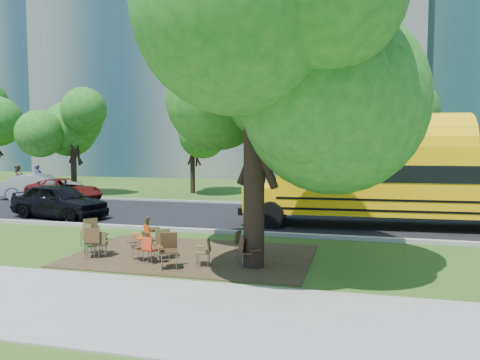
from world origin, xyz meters
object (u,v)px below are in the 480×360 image
(pedestrian_b, at_px, (17,179))
(chair_6, at_px, (205,249))
(school_bus, at_px, (429,181))
(black_car, at_px, (59,201))
(chair_0, at_px, (94,239))
(bg_car_silver, at_px, (41,187))
(chair_7, at_px, (246,249))
(chair_9, at_px, (143,235))
(chair_11, at_px, (163,241))
(chair_5, at_px, (168,247))
(chair_2, at_px, (101,242))
(chair_10, at_px, (150,227))
(main_tree, at_px, (254,73))
(bg_car_red, at_px, (64,190))
(chair_12, at_px, (241,241))
(chair_8, at_px, (90,229))
(chair_3, at_px, (142,243))
(pedestrian_a, at_px, (38,178))
(chair_1, at_px, (92,235))
(chair_4, at_px, (151,247))

(pedestrian_b, bearing_deg, chair_6, 17.52)
(school_bus, distance_m, black_car, 15.62)
(chair_0, xyz_separation_m, bg_car_silver, (-10.95, 12.08, 0.18))
(chair_0, relative_size, chair_7, 1.10)
(chair_9, bearing_deg, chair_11, 177.82)
(chair_0, distance_m, chair_5, 2.58)
(chair_2, xyz_separation_m, chair_10, (0.55, 2.16, 0.06))
(chair_2, bearing_deg, school_bus, 14.37)
(main_tree, xyz_separation_m, bg_car_red, (-13.44, 10.93, -4.53))
(chair_6, distance_m, chair_10, 3.57)
(chair_12, bearing_deg, chair_8, -80.52)
(school_bus, distance_m, chair_5, 11.10)
(main_tree, relative_size, chair_12, 11.28)
(chair_6, distance_m, chair_7, 1.12)
(bg_car_silver, distance_m, pedestrian_b, 4.27)
(chair_11, bearing_deg, chair_3, 170.90)
(chair_10, height_order, pedestrian_a, pedestrian_a)
(chair_1, xyz_separation_m, pedestrian_b, (-14.22, 13.97, 0.37))
(chair_3, xyz_separation_m, chair_10, (-0.76, 2.19, 0.03))
(chair_6, bearing_deg, chair_9, 50.15)
(chair_6, xyz_separation_m, chair_9, (-2.47, 1.36, 0.01))
(chair_6, height_order, chair_12, chair_6)
(chair_12, bearing_deg, chair_11, -57.06)
(chair_5, bearing_deg, chair_4, -50.20)
(chair_5, bearing_deg, bg_car_red, -68.20)
(chair_6, height_order, chair_8, chair_8)
(chair_2, distance_m, chair_6, 3.25)
(chair_1, relative_size, black_car, 0.21)
(chair_0, xyz_separation_m, chair_8, (-0.92, 1.29, 0.02))
(chair_1, height_order, chair_4, chair_1)
(chair_9, relative_size, chair_11, 0.87)
(chair_4, xyz_separation_m, chair_10, (-1.15, 2.44, 0.07))
(chair_0, distance_m, chair_3, 1.48)
(chair_0, bearing_deg, chair_1, 102.73)
(main_tree, relative_size, pedestrian_a, 4.63)
(school_bus, xyz_separation_m, bg_car_silver, (-21.01, 4.54, -1.12))
(chair_10, xyz_separation_m, pedestrian_b, (-15.26, 12.11, 0.42))
(main_tree, xyz_separation_m, chair_5, (-2.18, -0.74, -4.60))
(pedestrian_a, bearing_deg, black_car, -123.69)
(chair_5, height_order, pedestrian_b, pedestrian_b)
(chair_2, relative_size, pedestrian_a, 0.42)
(chair_3, relative_size, chair_11, 0.91)
(school_bus, bearing_deg, chair_4, -139.93)
(chair_6, relative_size, chair_8, 0.82)
(chair_8, distance_m, chair_12, 5.01)
(school_bus, distance_m, chair_7, 9.40)
(chair_8, bearing_deg, chair_5, -80.27)
(main_tree, bearing_deg, chair_1, 177.86)
(school_bus, height_order, chair_12, school_bus)
(school_bus, bearing_deg, black_car, -177.76)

